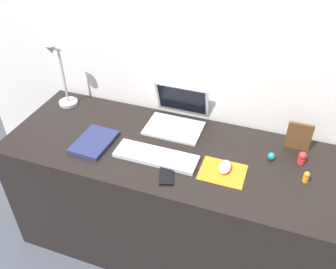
{
  "coord_description": "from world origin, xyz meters",
  "views": [
    {
      "loc": [
        0.45,
        -1.31,
        1.89
      ],
      "look_at": [
        -0.02,
        0.0,
        0.83
      ],
      "focal_mm": 38.24,
      "sensor_mm": 36.0,
      "label": 1
    }
  ],
  "objects_px": {
    "desk_lamp": "(61,77)",
    "notebook_pad": "(94,142)",
    "mouse": "(225,167)",
    "picture_frame": "(299,136)",
    "toy_figurine_teal": "(271,156)",
    "toy_figurine_orange": "(306,177)",
    "keyboard": "(156,156)",
    "laptop": "(178,115)",
    "cell_phone": "(167,175)",
    "toy_figurine_red": "(302,157)"
  },
  "relations": [
    {
      "from": "cell_phone",
      "to": "toy_figurine_teal",
      "type": "xyz_separation_m",
      "value": [
        0.44,
        0.28,
        0.01
      ]
    },
    {
      "from": "desk_lamp",
      "to": "toy_figurine_teal",
      "type": "height_order",
      "value": "desk_lamp"
    },
    {
      "from": "cell_phone",
      "to": "toy_figurine_orange",
      "type": "relative_size",
      "value": 2.25
    },
    {
      "from": "desk_lamp",
      "to": "picture_frame",
      "type": "distance_m",
      "value": 1.32
    },
    {
      "from": "cell_phone",
      "to": "desk_lamp",
      "type": "xyz_separation_m",
      "value": [
        -0.76,
        0.36,
        0.18
      ]
    },
    {
      "from": "laptop",
      "to": "keyboard",
      "type": "xyz_separation_m",
      "value": [
        -0.01,
        -0.31,
        -0.04
      ]
    },
    {
      "from": "mouse",
      "to": "picture_frame",
      "type": "height_order",
      "value": "picture_frame"
    },
    {
      "from": "laptop",
      "to": "desk_lamp",
      "type": "xyz_separation_m",
      "value": [
        -0.68,
        -0.05,
        0.14
      ]
    },
    {
      "from": "keyboard",
      "to": "picture_frame",
      "type": "relative_size",
      "value": 2.73
    },
    {
      "from": "mouse",
      "to": "desk_lamp",
      "type": "relative_size",
      "value": 0.24
    },
    {
      "from": "laptop",
      "to": "picture_frame",
      "type": "height_order",
      "value": "laptop"
    },
    {
      "from": "mouse",
      "to": "toy_figurine_teal",
      "type": "height_order",
      "value": "toy_figurine_teal"
    },
    {
      "from": "keyboard",
      "to": "toy_figurine_orange",
      "type": "distance_m",
      "value": 0.7
    },
    {
      "from": "toy_figurine_orange",
      "to": "keyboard",
      "type": "bearing_deg",
      "value": -173.74
    },
    {
      "from": "laptop",
      "to": "toy_figurine_teal",
      "type": "height_order",
      "value": "laptop"
    },
    {
      "from": "keyboard",
      "to": "mouse",
      "type": "relative_size",
      "value": 4.27
    },
    {
      "from": "cell_phone",
      "to": "toy_figurine_orange",
      "type": "bearing_deg",
      "value": -2.19
    },
    {
      "from": "picture_frame",
      "to": "toy_figurine_red",
      "type": "height_order",
      "value": "picture_frame"
    },
    {
      "from": "cell_phone",
      "to": "notebook_pad",
      "type": "xyz_separation_m",
      "value": [
        -0.43,
        0.1,
        0.01
      ]
    },
    {
      "from": "laptop",
      "to": "toy_figurine_orange",
      "type": "height_order",
      "value": "laptop"
    },
    {
      "from": "picture_frame",
      "to": "toy_figurine_teal",
      "type": "relative_size",
      "value": 3.82
    },
    {
      "from": "keyboard",
      "to": "toy_figurine_teal",
      "type": "bearing_deg",
      "value": 18.56
    },
    {
      "from": "desk_lamp",
      "to": "notebook_pad",
      "type": "xyz_separation_m",
      "value": [
        0.33,
        -0.26,
        -0.18
      ]
    },
    {
      "from": "toy_figurine_teal",
      "to": "cell_phone",
      "type": "bearing_deg",
      "value": -147.51
    },
    {
      "from": "laptop",
      "to": "toy_figurine_orange",
      "type": "relative_size",
      "value": 5.28
    },
    {
      "from": "laptop",
      "to": "cell_phone",
      "type": "xyz_separation_m",
      "value": [
        0.09,
        -0.41,
        -0.05
      ]
    },
    {
      "from": "toy_figurine_teal",
      "to": "picture_frame",
      "type": "bearing_deg",
      "value": 50.3
    },
    {
      "from": "keyboard",
      "to": "mouse",
      "type": "distance_m",
      "value": 0.34
    },
    {
      "from": "cell_phone",
      "to": "toy_figurine_teal",
      "type": "distance_m",
      "value": 0.52
    },
    {
      "from": "mouse",
      "to": "desk_lamp",
      "type": "xyz_separation_m",
      "value": [
        -1.01,
        0.24,
        0.17
      ]
    },
    {
      "from": "laptop",
      "to": "toy_figurine_teal",
      "type": "xyz_separation_m",
      "value": [
        0.52,
        -0.14,
        -0.03
      ]
    },
    {
      "from": "toy_figurine_orange",
      "to": "toy_figurine_teal",
      "type": "relative_size",
      "value": 1.45
    },
    {
      "from": "toy_figurine_teal",
      "to": "mouse",
      "type": "bearing_deg",
      "value": -142.09
    },
    {
      "from": "desk_lamp",
      "to": "toy_figurine_red",
      "type": "xyz_separation_m",
      "value": [
        1.34,
        -0.06,
        -0.16
      ]
    },
    {
      "from": "keyboard",
      "to": "picture_frame",
      "type": "height_order",
      "value": "picture_frame"
    },
    {
      "from": "picture_frame",
      "to": "toy_figurine_orange",
      "type": "height_order",
      "value": "picture_frame"
    },
    {
      "from": "mouse",
      "to": "picture_frame",
      "type": "xyz_separation_m",
      "value": [
        0.3,
        0.28,
        0.05
      ]
    },
    {
      "from": "laptop",
      "to": "desk_lamp",
      "type": "distance_m",
      "value": 0.69
    },
    {
      "from": "toy_figurine_teal",
      "to": "keyboard",
      "type": "bearing_deg",
      "value": -161.44
    },
    {
      "from": "laptop",
      "to": "toy_figurine_orange",
      "type": "distance_m",
      "value": 0.73
    },
    {
      "from": "notebook_pad",
      "to": "toy_figurine_orange",
      "type": "distance_m",
      "value": 1.04
    },
    {
      "from": "laptop",
      "to": "notebook_pad",
      "type": "relative_size",
      "value": 1.25
    },
    {
      "from": "cell_phone",
      "to": "laptop",
      "type": "bearing_deg",
      "value": 83.07
    },
    {
      "from": "laptop",
      "to": "keyboard",
      "type": "bearing_deg",
      "value": -91.06
    },
    {
      "from": "notebook_pad",
      "to": "mouse",
      "type": "bearing_deg",
      "value": 4.78
    },
    {
      "from": "keyboard",
      "to": "notebook_pad",
      "type": "distance_m",
      "value": 0.34
    },
    {
      "from": "keyboard",
      "to": "notebook_pad",
      "type": "relative_size",
      "value": 1.71
    },
    {
      "from": "desk_lamp",
      "to": "notebook_pad",
      "type": "height_order",
      "value": "desk_lamp"
    },
    {
      "from": "toy_figurine_red",
      "to": "toy_figurine_teal",
      "type": "bearing_deg",
      "value": -170.82
    },
    {
      "from": "desk_lamp",
      "to": "cell_phone",
      "type": "bearing_deg",
      "value": -25.43
    }
  ]
}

